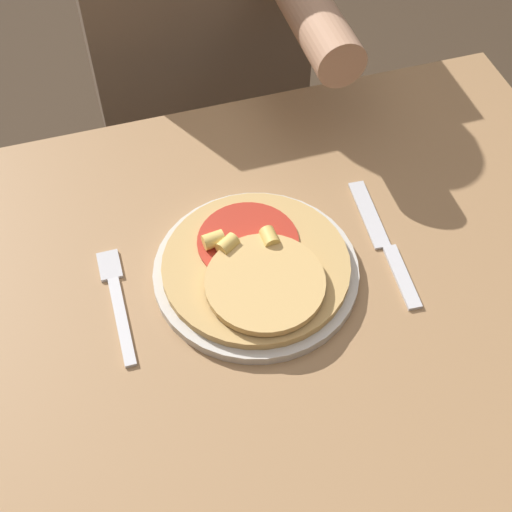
{
  "coord_description": "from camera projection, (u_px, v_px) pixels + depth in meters",
  "views": [
    {
      "loc": [
        -0.14,
        -0.49,
        1.5
      ],
      "look_at": [
        0.01,
        0.03,
        0.8
      ],
      "focal_mm": 50.0,
      "sensor_mm": 36.0,
      "label": 1
    }
  ],
  "objects": [
    {
      "name": "ground_plane",
      "position": [
        253.0,
        501.0,
        1.5
      ],
      "size": [
        8.0,
        8.0,
        0.0
      ],
      "primitive_type": "plane",
      "color": "#423323"
    },
    {
      "name": "dining_table",
      "position": [
        252.0,
        350.0,
        1.0
      ],
      "size": [
        1.02,
        0.72,
        0.76
      ],
      "color": "#9E754C",
      "rests_on": "ground_plane"
    },
    {
      "name": "plate",
      "position": [
        256.0,
        272.0,
        0.9
      ],
      "size": [
        0.26,
        0.26,
        0.01
      ],
      "color": "beige",
      "rests_on": "dining_table"
    },
    {
      "name": "pizza",
      "position": [
        257.0,
        267.0,
        0.89
      ],
      "size": [
        0.24,
        0.24,
        0.04
      ],
      "color": "tan",
      "rests_on": "plate"
    },
    {
      "name": "fork",
      "position": [
        117.0,
        297.0,
        0.89
      ],
      "size": [
        0.03,
        0.18,
        0.0
      ],
      "color": "silver",
      "rests_on": "dining_table"
    },
    {
      "name": "knife",
      "position": [
        385.0,
        244.0,
        0.94
      ],
      "size": [
        0.03,
        0.22,
        0.0
      ],
      "color": "silver",
      "rests_on": "dining_table"
    },
    {
      "name": "person_diner",
      "position": [
        195.0,
        28.0,
        1.3
      ],
      "size": [
        0.39,
        0.52,
        1.23
      ],
      "color": "#2D2D38",
      "rests_on": "ground_plane"
    }
  ]
}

